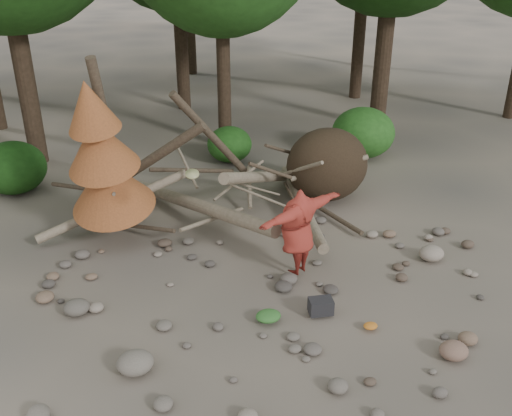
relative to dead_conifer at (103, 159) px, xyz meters
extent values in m
plane|color=#514C44|center=(3.12, -3.37, -2.11)|extent=(120.00, 120.00, 0.00)
ellipsoid|color=#332619|center=(5.72, 0.93, -1.12)|extent=(2.20, 1.87, 1.98)
cylinder|color=gray|center=(2.12, 0.33, -1.56)|extent=(2.61, 5.11, 1.08)
cylinder|color=gray|center=(3.92, 0.83, -1.21)|extent=(3.18, 3.71, 1.90)
cylinder|color=brown|center=(0.92, 1.23, -0.71)|extent=(3.08, 1.91, 2.49)
cylinder|color=gray|center=(4.72, 0.13, -1.76)|extent=(1.13, 4.98, 0.43)
cylinder|color=brown|center=(2.82, 1.43, -0.31)|extent=(2.39, 1.03, 2.89)
cylinder|color=gray|center=(0.12, 0.63, -1.41)|extent=(3.71, 0.86, 1.20)
cylinder|color=#4C3F30|center=(0.62, 0.13, -1.81)|extent=(1.52, 1.70, 0.49)
cylinder|color=gray|center=(3.32, 1.03, -1.31)|extent=(1.57, 0.85, 0.69)
cylinder|color=#4C3F30|center=(4.92, 1.53, -0.91)|extent=(1.92, 1.25, 1.10)
cylinder|color=gray|center=(1.92, 0.83, -0.61)|extent=(0.37, 1.42, 0.85)
cylinder|color=#4C3F30|center=(5.32, -0.17, -1.96)|extent=(0.79, 2.54, 0.12)
cylinder|color=gray|center=(2.32, -0.27, -1.66)|extent=(1.78, 1.11, 0.29)
cylinder|color=#4C3F30|center=(0.22, 0.43, 0.09)|extent=(0.67, 1.13, 4.35)
cone|color=brown|center=(0.06, 0.12, -0.61)|extent=(2.06, 2.13, 1.86)
cone|color=brown|center=(-0.05, -0.09, 0.39)|extent=(1.71, 1.78, 1.65)
cone|color=brown|center=(-0.14, -0.28, 1.29)|extent=(1.23, 1.30, 1.41)
cylinder|color=#38281C|center=(-1.88, 6.13, 2.37)|extent=(0.56, 0.56, 8.96)
cylinder|color=#38281C|center=(4.12, 5.83, 1.46)|extent=(0.44, 0.44, 7.14)
cylinder|color=#38281C|center=(11.12, 10.43, 1.95)|extent=(0.50, 0.50, 8.12)
ellipsoid|color=#194512|center=(-2.38, 3.83, -1.39)|extent=(1.80, 1.80, 1.44)
ellipsoid|color=#225719|center=(3.92, 4.43, -1.55)|extent=(1.40, 1.40, 1.12)
ellipsoid|color=#2A6720|center=(8.12, 3.63, -1.31)|extent=(2.00, 2.00, 1.60)
imported|color=maroon|center=(3.63, -2.44, -1.08)|extent=(2.37, 1.63, 1.90)
cylinder|color=#9B9B62|center=(1.51, -2.43, 0.44)|extent=(0.31, 0.30, 0.15)
cube|color=black|center=(3.57, -3.93, -1.96)|extent=(0.48, 0.35, 0.30)
ellipsoid|color=#31692A|center=(2.56, -3.86, -2.02)|extent=(0.48, 0.40, 0.18)
ellipsoid|color=#C77122|center=(4.27, -4.62, -2.06)|extent=(0.26, 0.22, 0.10)
ellipsoid|color=slate|center=(0.05, -4.49, -1.93)|extent=(0.61, 0.55, 0.37)
ellipsoid|color=#866553|center=(5.28, -5.69, -1.96)|extent=(0.50, 0.45, 0.30)
ellipsoid|color=gray|center=(6.70, -2.74, -1.94)|extent=(0.55, 0.50, 0.33)
ellipsoid|color=#5E584F|center=(-0.86, -2.57, -1.96)|extent=(0.50, 0.45, 0.30)
camera|label=1|loc=(-0.13, -12.07, 4.44)|focal=40.00mm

